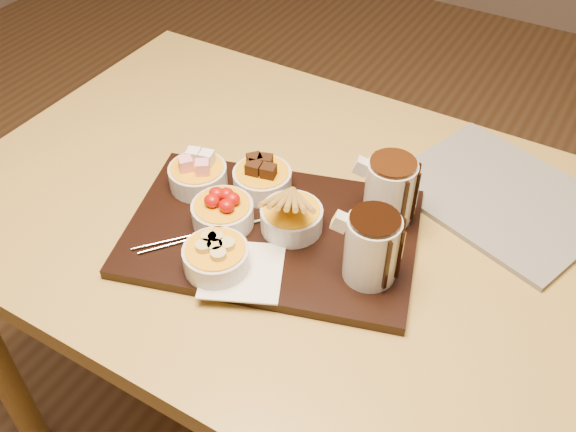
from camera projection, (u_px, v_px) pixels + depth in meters
The scene contains 13 objects.
ground at pixel (295, 431), 1.60m from camera, with size 5.00×5.00×0.00m, color brown.
dining_table at pixel (298, 252), 1.16m from camera, with size 1.20×0.80×0.75m.
serving_board at pixel (272, 232), 1.04m from camera, with size 0.46×0.30×0.02m, color black.
napkin at pixel (242, 271), 0.96m from camera, with size 0.12×0.12×0.00m, color white.
bowl_marshmallows at pixel (198, 177), 1.10m from camera, with size 0.10×0.10×0.04m, color beige.
bowl_cake at pixel (262, 181), 1.09m from camera, with size 0.10×0.10×0.04m, color beige.
bowl_strawberries at pixel (223, 214), 1.03m from camera, with size 0.10×0.10×0.04m, color beige.
bowl_biscotti at pixel (292, 219), 1.02m from camera, with size 0.10×0.10×0.04m, color beige.
bowl_bananas at pixel (216, 258), 0.96m from camera, with size 0.10×0.10×0.04m, color beige.
pitcher_dark_chocolate at pixel (372, 248), 0.92m from camera, with size 0.08×0.08×0.11m, color silver.
pitcher_milk_chocolate at pixel (389, 192), 1.01m from camera, with size 0.08×0.08×0.11m, color silver.
fondue_skewers at pixel (213, 230), 1.02m from camera, with size 0.26×0.03×0.01m, color silver, non-canonical shape.
newspaper at pixel (502, 196), 1.11m from camera, with size 0.33×0.27×0.01m, color beige.
Camera 1 is at (0.39, -0.70, 1.49)m, focal length 40.00 mm.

